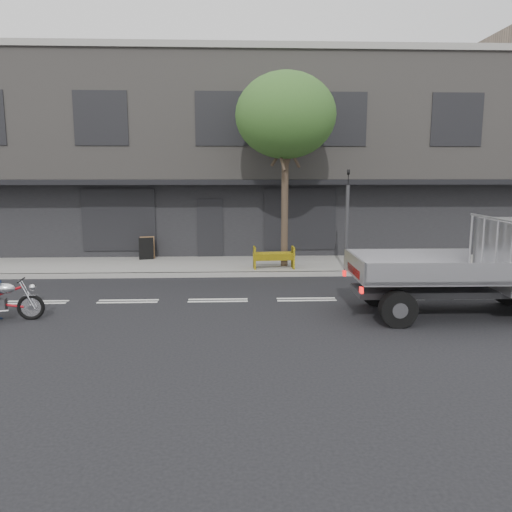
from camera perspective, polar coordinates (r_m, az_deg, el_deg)
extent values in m
plane|color=black|center=(13.52, -4.38, -5.09)|extent=(80.00, 80.00, 0.00)
cube|color=gray|center=(18.09, -3.87, -1.10)|extent=(32.00, 3.20, 0.15)
cube|color=gray|center=(16.52, -4.01, -2.12)|extent=(32.00, 0.20, 0.15)
cube|color=slate|center=(24.38, -3.58, 10.92)|extent=(26.00, 10.00, 8.00)
cylinder|color=#382B21|center=(17.41, 3.30, 4.89)|extent=(0.24, 0.24, 4.00)
ellipsoid|color=#335620|center=(17.46, 3.40, 15.75)|extent=(3.40, 3.40, 2.89)
cylinder|color=#2D2D30|center=(16.94, 10.32, 2.92)|extent=(0.12, 0.12, 3.00)
imported|color=black|center=(16.83, 10.50, 8.85)|extent=(0.08, 0.10, 0.50)
torus|color=black|center=(12.84, -24.33, -5.35)|extent=(0.63, 0.17, 0.62)
ellipsoid|color=silver|center=(12.89, -26.82, -3.31)|extent=(0.54, 0.35, 0.25)
cylinder|color=black|center=(12.74, -25.26, -2.51)|extent=(0.11, 0.55, 0.04)
cylinder|color=black|center=(11.57, 15.94, -5.84)|extent=(0.83, 0.32, 0.83)
cylinder|color=black|center=(13.29, 13.56, -3.76)|extent=(0.83, 0.32, 0.83)
cylinder|color=black|center=(14.59, 26.90, -3.36)|extent=(0.83, 0.32, 0.83)
cube|color=#2D2D30|center=(12.97, 22.11, -3.69)|extent=(5.02, 1.15, 0.15)
cube|color=#A9A8AD|center=(12.55, 18.36, -2.02)|extent=(3.29, 2.16, 0.11)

